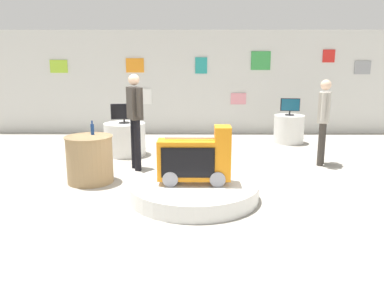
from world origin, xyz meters
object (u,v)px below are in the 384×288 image
main_display_pedestal (194,191)px  novelty_firetruck_tv (195,160)px  tv_on_left_rear (290,106)px  side_table_round (90,159)px  shopper_browsing_rear (135,114)px  display_pedestal_left_rear (289,129)px  bottle_on_side_table (92,129)px  tv_on_center_rear (124,113)px  display_pedestal_center_rear (125,139)px  shopper_browsing_near_truck (324,116)px

main_display_pedestal → novelty_firetruck_tv: 0.46m
tv_on_left_rear → side_table_round: bearing=-141.8°
tv_on_left_rear → shopper_browsing_rear: shopper_browsing_rear is taller
display_pedestal_left_rear → side_table_round: side_table_round is taller
shopper_browsing_rear → bottle_on_side_table: bearing=-133.1°
novelty_firetruck_tv → shopper_browsing_rear: shopper_browsing_rear is taller
tv_on_left_rear → display_pedestal_left_rear: bearing=97.8°
tv_on_center_rear → side_table_round: bearing=-96.8°
tv_on_left_rear → display_pedestal_center_rear: (-3.83, -1.27, -0.57)m
novelty_firetruck_tv → shopper_browsing_rear: size_ratio=0.59×
main_display_pedestal → tv_on_left_rear: tv_on_left_rear is taller
shopper_browsing_rear → tv_on_left_rear: bearing=35.3°
shopper_browsing_rear → side_table_round: bearing=-129.4°
main_display_pedestal → shopper_browsing_rear: 2.10m
shopper_browsing_near_truck → shopper_browsing_rear: size_ratio=0.94×
tv_on_center_rear → bottle_on_side_table: (-0.19, -1.79, -0.04)m
display_pedestal_left_rear → side_table_round: size_ratio=0.94×
main_display_pedestal → shopper_browsing_near_truck: bearing=37.9°
novelty_firetruck_tv → display_pedestal_center_rear: size_ratio=1.19×
main_display_pedestal → side_table_round: bearing=156.0°
bottle_on_side_table → shopper_browsing_near_truck: 4.28m
tv_on_center_rear → tv_on_left_rear: bearing=18.5°
display_pedestal_left_rear → tv_on_left_rear: 0.57m
main_display_pedestal → tv_on_center_rear: tv_on_center_rear is taller
main_display_pedestal → tv_on_left_rear: size_ratio=4.02×
tv_on_left_rear → shopper_browsing_near_truck: 2.05m
display_pedestal_center_rear → side_table_round: size_ratio=1.13×
tv_on_center_rear → shopper_browsing_rear: (0.42, -1.14, 0.12)m
main_display_pedestal → tv_on_left_rear: 4.67m
main_display_pedestal → display_pedestal_center_rear: 3.08m
tv_on_left_rear → novelty_firetruck_tv: bearing=-120.2°
side_table_round → bottle_on_side_table: bottle_on_side_table is taller
display_pedestal_left_rear → tv_on_center_rear: tv_on_center_rear is taller
side_table_round → shopper_browsing_rear: shopper_browsing_rear is taller
bottle_on_side_table → shopper_browsing_near_truck: (4.16, 1.03, 0.09)m
display_pedestal_left_rear → side_table_round: bearing=-141.7°
tv_on_left_rear → tv_on_center_rear: bearing=-161.5°
display_pedestal_center_rear → shopper_browsing_near_truck: bearing=-10.9°
main_display_pedestal → shopper_browsing_near_truck: shopper_browsing_near_truck is taller
tv_on_left_rear → tv_on_center_rear: same height
novelty_firetruck_tv → bottle_on_side_table: 1.96m
shopper_browsing_rear → main_display_pedestal: bearing=-55.2°
main_display_pedestal → side_table_round: size_ratio=2.40×
novelty_firetruck_tv → tv_on_center_rear: (-1.51, 2.69, 0.34)m
tv_on_center_rear → bottle_on_side_table: size_ratio=2.32×
bottle_on_side_table → novelty_firetruck_tv: bearing=-27.9°
novelty_firetruck_tv → shopper_browsing_rear: (-1.10, 1.56, 0.46)m
display_pedestal_center_rear → bottle_on_side_table: 1.88m
display_pedestal_center_rear → shopper_browsing_rear: shopper_browsing_rear is taller
shopper_browsing_near_truck → display_pedestal_left_rear: bearing=93.8°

